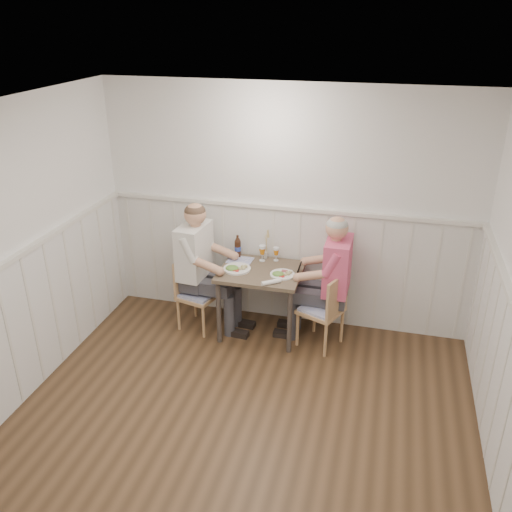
{
  "coord_description": "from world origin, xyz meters",
  "views": [
    {
      "loc": [
        1.03,
        -3.07,
        3.23
      ],
      "look_at": [
        -0.18,
        1.64,
        1.0
      ],
      "focal_mm": 38.0,
      "sensor_mm": 36.0,
      "label": 1
    }
  ],
  "objects_px": {
    "man_in_pink": "(332,289)",
    "diner_cream": "(199,275)",
    "dining_table": "(261,279)",
    "beer_bottle": "(238,247)",
    "chair_left": "(194,291)",
    "chair_right": "(325,308)",
    "grass_vase": "(265,245)"
  },
  "relations": [
    {
      "from": "diner_cream",
      "to": "man_in_pink",
      "type": "bearing_deg",
      "value": 2.4
    },
    {
      "from": "chair_left",
      "to": "beer_bottle",
      "type": "xyz_separation_m",
      "value": [
        0.4,
        0.32,
        0.43
      ]
    },
    {
      "from": "man_in_pink",
      "to": "diner_cream",
      "type": "xyz_separation_m",
      "value": [
        -1.43,
        -0.06,
        0.01
      ]
    },
    {
      "from": "beer_bottle",
      "to": "chair_left",
      "type": "bearing_deg",
      "value": -141.5
    },
    {
      "from": "dining_table",
      "to": "beer_bottle",
      "type": "distance_m",
      "value": 0.47
    },
    {
      "from": "dining_table",
      "to": "diner_cream",
      "type": "bearing_deg",
      "value": -179.96
    },
    {
      "from": "man_in_pink",
      "to": "diner_cream",
      "type": "height_order",
      "value": "diner_cream"
    },
    {
      "from": "chair_right",
      "to": "grass_vase",
      "type": "bearing_deg",
      "value": 151.85
    },
    {
      "from": "chair_left",
      "to": "beer_bottle",
      "type": "relative_size",
      "value": 3.19
    },
    {
      "from": "chair_left",
      "to": "man_in_pink",
      "type": "xyz_separation_m",
      "value": [
        1.47,
        0.11,
        0.16
      ]
    },
    {
      "from": "dining_table",
      "to": "chair_left",
      "type": "bearing_deg",
      "value": -175.73
    },
    {
      "from": "chair_right",
      "to": "beer_bottle",
      "type": "distance_m",
      "value": 1.16
    },
    {
      "from": "chair_left",
      "to": "grass_vase",
      "type": "xyz_separation_m",
      "value": [
        0.71,
        0.35,
        0.48
      ]
    },
    {
      "from": "chair_right",
      "to": "beer_bottle",
      "type": "bearing_deg",
      "value": 160.83
    },
    {
      "from": "dining_table",
      "to": "chair_left",
      "type": "distance_m",
      "value": 0.76
    },
    {
      "from": "man_in_pink",
      "to": "dining_table",
      "type": "bearing_deg",
      "value": -175.42
    },
    {
      "from": "man_in_pink",
      "to": "beer_bottle",
      "type": "bearing_deg",
      "value": 169.0
    },
    {
      "from": "chair_right",
      "to": "diner_cream",
      "type": "distance_m",
      "value": 1.4
    },
    {
      "from": "man_in_pink",
      "to": "grass_vase",
      "type": "height_order",
      "value": "man_in_pink"
    },
    {
      "from": "dining_table",
      "to": "grass_vase",
      "type": "bearing_deg",
      "value": 94.36
    },
    {
      "from": "chair_right",
      "to": "dining_table",
      "type": "bearing_deg",
      "value": 172.61
    },
    {
      "from": "diner_cream",
      "to": "dining_table",
      "type": "bearing_deg",
      "value": 0.04
    },
    {
      "from": "diner_cream",
      "to": "chair_right",
      "type": "bearing_deg",
      "value": -3.73
    },
    {
      "from": "man_in_pink",
      "to": "beer_bottle",
      "type": "xyz_separation_m",
      "value": [
        -1.07,
        0.21,
        0.27
      ]
    },
    {
      "from": "beer_bottle",
      "to": "grass_vase",
      "type": "relative_size",
      "value": 0.7
    },
    {
      "from": "man_in_pink",
      "to": "diner_cream",
      "type": "distance_m",
      "value": 1.43
    },
    {
      "from": "chair_right",
      "to": "man_in_pink",
      "type": "height_order",
      "value": "man_in_pink"
    },
    {
      "from": "grass_vase",
      "to": "diner_cream",
      "type": "bearing_deg",
      "value": -155.88
    },
    {
      "from": "chair_right",
      "to": "chair_left",
      "type": "bearing_deg",
      "value": 178.53
    },
    {
      "from": "dining_table",
      "to": "grass_vase",
      "type": "relative_size",
      "value": 2.39
    },
    {
      "from": "man_in_pink",
      "to": "beer_bottle",
      "type": "distance_m",
      "value": 1.12
    },
    {
      "from": "chair_left",
      "to": "grass_vase",
      "type": "height_order",
      "value": "grass_vase"
    }
  ]
}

